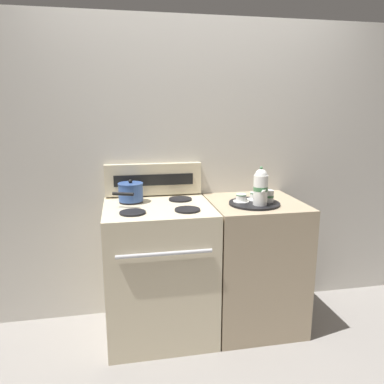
{
  "coord_description": "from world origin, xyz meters",
  "views": [
    {
      "loc": [
        -0.56,
        -2.41,
        1.57
      ],
      "look_at": [
        -0.08,
        0.03,
        1.01
      ],
      "focal_mm": 35.0,
      "sensor_mm": 36.0,
      "label": 1
    }
  ],
  "objects_px": {
    "creamer_jug": "(269,196)",
    "saucepan": "(131,192)",
    "teacup_right": "(241,198)",
    "teapot": "(261,187)",
    "teacup_left": "(255,196)",
    "serving_tray": "(254,203)",
    "stove": "(159,271)"
  },
  "relations": [
    {
      "from": "teacup_right",
      "to": "teapot",
      "type": "bearing_deg",
      "value": -46.31
    },
    {
      "from": "stove",
      "to": "teapot",
      "type": "relative_size",
      "value": 3.65
    },
    {
      "from": "teacup_left",
      "to": "creamer_jug",
      "type": "bearing_deg",
      "value": -50.04
    },
    {
      "from": "teacup_right",
      "to": "stove",
      "type": "bearing_deg",
      "value": 176.0
    },
    {
      "from": "serving_tray",
      "to": "creamer_jug",
      "type": "bearing_deg",
      "value": -7.02
    },
    {
      "from": "saucepan",
      "to": "creamer_jug",
      "type": "height_order",
      "value": "saucepan"
    },
    {
      "from": "teapot",
      "to": "creamer_jug",
      "type": "xyz_separation_m",
      "value": [
        0.08,
        0.05,
        -0.08
      ]
    },
    {
      "from": "saucepan",
      "to": "teapot",
      "type": "relative_size",
      "value": 1.04
    },
    {
      "from": "stove",
      "to": "teacup_left",
      "type": "distance_m",
      "value": 0.84
    },
    {
      "from": "serving_tray",
      "to": "saucepan",
      "type": "bearing_deg",
      "value": 165.25
    },
    {
      "from": "teapot",
      "to": "teacup_left",
      "type": "distance_m",
      "value": 0.17
    },
    {
      "from": "teacup_right",
      "to": "serving_tray",
      "type": "bearing_deg",
      "value": -23.25
    },
    {
      "from": "serving_tray",
      "to": "teapot",
      "type": "height_order",
      "value": "teapot"
    },
    {
      "from": "teapot",
      "to": "creamer_jug",
      "type": "distance_m",
      "value": 0.13
    },
    {
      "from": "creamer_jug",
      "to": "stove",
      "type": "bearing_deg",
      "value": 173.34
    },
    {
      "from": "teapot",
      "to": "creamer_jug",
      "type": "relative_size",
      "value": 3.07
    },
    {
      "from": "creamer_jug",
      "to": "saucepan",
      "type": "bearing_deg",
      "value": 166.05
    },
    {
      "from": "teacup_right",
      "to": "creamer_jug",
      "type": "xyz_separation_m",
      "value": [
        0.18,
        -0.05,
        0.02
      ]
    },
    {
      "from": "serving_tray",
      "to": "teacup_left",
      "type": "xyz_separation_m",
      "value": [
        0.03,
        0.07,
        0.03
      ]
    },
    {
      "from": "serving_tray",
      "to": "teacup_right",
      "type": "distance_m",
      "value": 0.1
    },
    {
      "from": "teacup_left",
      "to": "saucepan",
      "type": "bearing_deg",
      "value": 170.2
    },
    {
      "from": "stove",
      "to": "teacup_right",
      "type": "distance_m",
      "value": 0.76
    },
    {
      "from": "saucepan",
      "to": "teapot",
      "type": "height_order",
      "value": "teapot"
    },
    {
      "from": "serving_tray",
      "to": "stove",
      "type": "bearing_deg",
      "value": 173.39
    },
    {
      "from": "teapot",
      "to": "teacup_right",
      "type": "height_order",
      "value": "teapot"
    },
    {
      "from": "stove",
      "to": "creamer_jug",
      "type": "bearing_deg",
      "value": -6.66
    },
    {
      "from": "creamer_jug",
      "to": "teapot",
      "type": "bearing_deg",
      "value": -146.75
    },
    {
      "from": "stove",
      "to": "teacup_right",
      "type": "relative_size",
      "value": 8.64
    },
    {
      "from": "stove",
      "to": "saucepan",
      "type": "xyz_separation_m",
      "value": [
        -0.17,
        0.14,
        0.54
      ]
    },
    {
      "from": "teacup_left",
      "to": "teacup_right",
      "type": "relative_size",
      "value": 1.0
    },
    {
      "from": "teacup_left",
      "to": "creamer_jug",
      "type": "distance_m",
      "value": 0.11
    },
    {
      "from": "teapot",
      "to": "teacup_right",
      "type": "distance_m",
      "value": 0.17
    }
  ]
}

